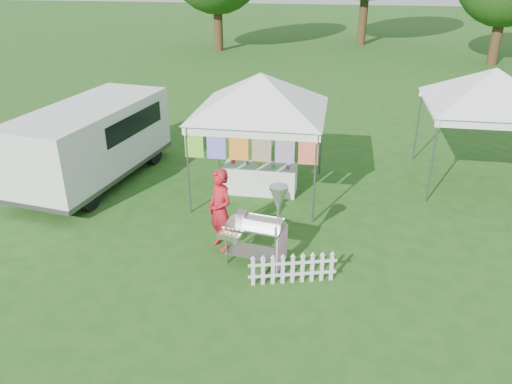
# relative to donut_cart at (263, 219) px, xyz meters

# --- Properties ---
(ground) EXTENTS (120.00, 120.00, 0.00)m
(ground) POSITION_rel_donut_cart_xyz_m (-0.58, -0.22, -0.99)
(ground) COLOR #1C4E16
(ground) RESTS_ON ground
(canopy_main) EXTENTS (4.24, 4.24, 3.45)m
(canopy_main) POSITION_rel_donut_cart_xyz_m (-0.58, 3.28, 2.00)
(canopy_main) COLOR #59595E
(canopy_main) RESTS_ON ground
(canopy_right) EXTENTS (4.24, 4.24, 3.45)m
(canopy_right) POSITION_rel_donut_cart_xyz_m (4.92, 4.78, 2.01)
(canopy_right) COLOR #59595E
(canopy_right) RESTS_ON ground
(donut_cart) EXTENTS (1.30, 0.81, 1.68)m
(donut_cart) POSITION_rel_donut_cart_xyz_m (0.00, 0.00, 0.00)
(donut_cart) COLOR gray
(donut_cart) RESTS_ON ground
(vendor) EXTENTS (0.74, 0.72, 1.71)m
(vendor) POSITION_rel_donut_cart_xyz_m (-0.93, 0.46, -0.13)
(vendor) COLOR #AF1521
(vendor) RESTS_ON ground
(cargo_van) EXTENTS (2.65, 5.09, 2.02)m
(cargo_van) POSITION_rel_donut_cart_xyz_m (-4.96, 3.37, 0.10)
(cargo_van) COLOR silver
(cargo_van) RESTS_ON ground
(picket_fence) EXTENTS (1.56, 0.47, 0.56)m
(picket_fence) POSITION_rel_donut_cart_xyz_m (0.62, -0.53, -0.70)
(picket_fence) COLOR silver
(picket_fence) RESTS_ON ground
(display_table) EXTENTS (1.80, 0.70, 0.71)m
(display_table) POSITION_rel_donut_cart_xyz_m (-0.58, 3.25, -0.63)
(display_table) COLOR white
(display_table) RESTS_ON ground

